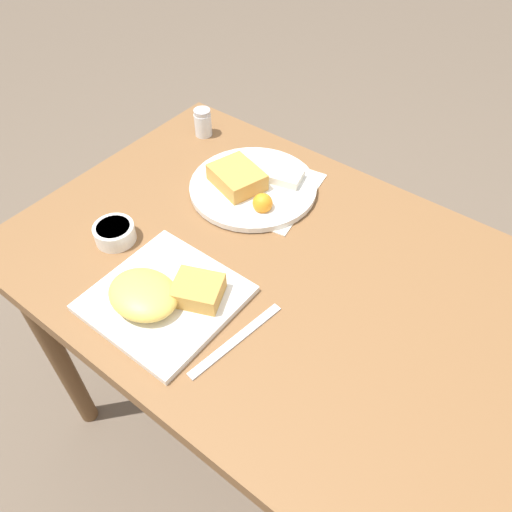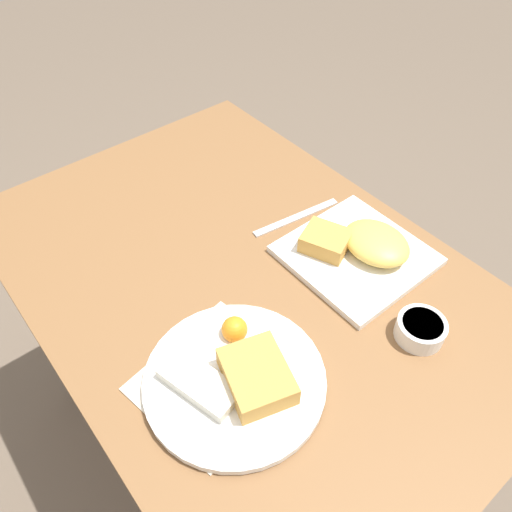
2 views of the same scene
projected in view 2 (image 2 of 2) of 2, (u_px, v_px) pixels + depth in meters
name	position (u px, v px, depth m)	size (l,w,h in m)	color
ground_plane	(248.00, 439.00, 1.51)	(8.00, 8.00, 0.00)	brown
dining_table	(244.00, 304.00, 1.03)	(1.07, 0.73, 0.76)	brown
menu_card	(216.00, 377.00, 0.80)	(0.24, 0.26, 0.00)	beige
plate_square_near	(360.00, 248.00, 0.97)	(0.25, 0.25, 0.06)	white
plate_oval_far	(237.00, 377.00, 0.78)	(0.29, 0.29, 0.05)	white
sauce_ramekin	(421.00, 329.00, 0.84)	(0.08, 0.08, 0.04)	white
butter_knife	(296.00, 217.00, 1.06)	(0.05, 0.21, 0.00)	silver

